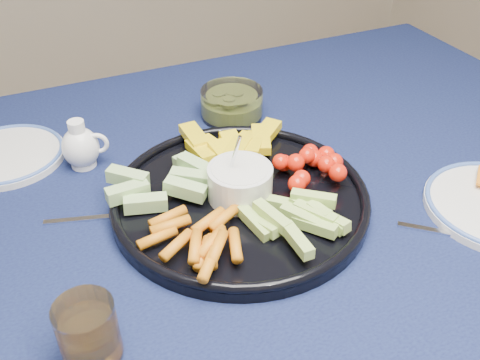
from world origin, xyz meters
name	(u,v)px	position (x,y,z in m)	size (l,w,h in m)	color
dining_table	(195,255)	(0.00, 0.00, 0.66)	(1.67, 1.07, 0.75)	#492A18
crudite_platter	(238,194)	(0.07, -0.01, 0.77)	(0.40, 0.40, 0.13)	black
creamer_pitcher	(81,147)	(-0.12, 0.20, 0.78)	(0.08, 0.06, 0.09)	white
pickle_bowl	(232,105)	(0.18, 0.25, 0.77)	(0.12, 0.12, 0.06)	white
juice_tumbler	(89,335)	(-0.19, -0.19, 0.78)	(0.07, 0.07, 0.08)	white
fork_left	(104,217)	(-0.13, 0.05, 0.75)	(0.15, 0.06, 0.00)	silver
fork_right	(464,236)	(0.35, -0.21, 0.75)	(0.13, 0.12, 0.00)	silver
side_plate_extra	(7,155)	(-0.24, 0.28, 0.75)	(0.20, 0.20, 0.02)	silver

